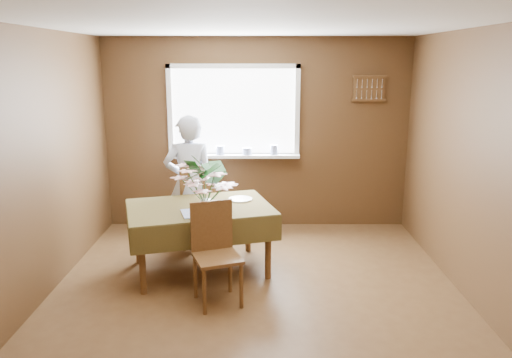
{
  "coord_description": "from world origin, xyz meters",
  "views": [
    {
      "loc": [
        0.02,
        -4.29,
        2.22
      ],
      "look_at": [
        0.0,
        0.55,
        1.05
      ],
      "focal_mm": 35.0,
      "sensor_mm": 36.0,
      "label": 1
    }
  ],
  "objects_px": {
    "chair_near": "(215,248)",
    "seated_woman": "(189,183)",
    "chair_far": "(195,202)",
    "flower_bouquet": "(205,183)",
    "dining_table": "(200,214)"
  },
  "relations": [
    {
      "from": "chair_near",
      "to": "seated_woman",
      "type": "height_order",
      "value": "seated_woman"
    },
    {
      "from": "chair_near",
      "to": "seated_woman",
      "type": "xyz_separation_m",
      "value": [
        -0.4,
        1.31,
        0.29
      ]
    },
    {
      "from": "chair_far",
      "to": "flower_bouquet",
      "type": "xyz_separation_m",
      "value": [
        0.24,
        -0.96,
        0.48
      ]
    },
    {
      "from": "seated_woman",
      "to": "flower_bouquet",
      "type": "distance_m",
      "value": 0.95
    },
    {
      "from": "seated_woman",
      "to": "flower_bouquet",
      "type": "xyz_separation_m",
      "value": [
        0.28,
        -0.88,
        0.22
      ]
    },
    {
      "from": "seated_woman",
      "to": "dining_table",
      "type": "bearing_deg",
      "value": 93.97
    },
    {
      "from": "seated_woman",
      "to": "flower_bouquet",
      "type": "height_order",
      "value": "seated_woman"
    },
    {
      "from": "chair_far",
      "to": "seated_woman",
      "type": "xyz_separation_m",
      "value": [
        -0.05,
        -0.08,
        0.25
      ]
    },
    {
      "from": "chair_far",
      "to": "seated_woman",
      "type": "height_order",
      "value": "seated_woman"
    },
    {
      "from": "chair_far",
      "to": "seated_woman",
      "type": "relative_size",
      "value": 0.63
    },
    {
      "from": "dining_table",
      "to": "chair_far",
      "type": "distance_m",
      "value": 0.75
    },
    {
      "from": "chair_far",
      "to": "seated_woman",
      "type": "bearing_deg",
      "value": 31.36
    },
    {
      "from": "seated_woman",
      "to": "chair_far",
      "type": "bearing_deg",
      "value": -132.55
    },
    {
      "from": "seated_woman",
      "to": "chair_near",
      "type": "bearing_deg",
      "value": 94.78
    },
    {
      "from": "chair_far",
      "to": "flower_bouquet",
      "type": "relative_size",
      "value": 1.83
    }
  ]
}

